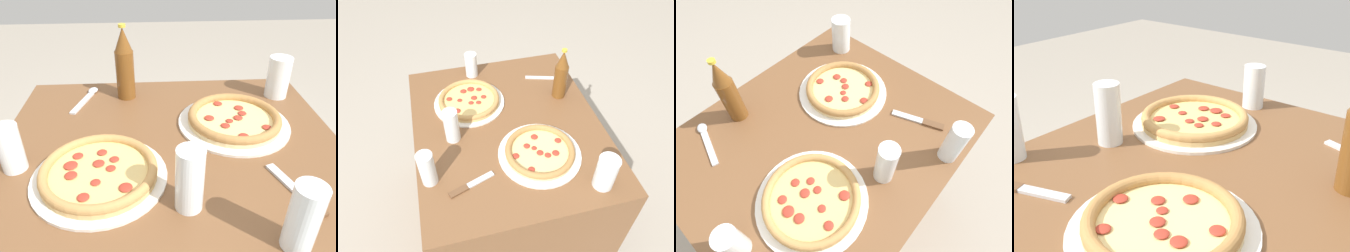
# 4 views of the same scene
# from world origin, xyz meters

# --- Properties ---
(ground_plane) EXTENTS (8.00, 8.00, 0.00)m
(ground_plane) POSITION_xyz_m (0.00, 0.00, 0.00)
(ground_plane) COLOR #A89E8E
(table) EXTENTS (0.96, 0.81, 0.73)m
(table) POSITION_xyz_m (0.00, 0.00, 0.36)
(table) COLOR brown
(table) RESTS_ON ground_plane
(pizza_margherita) EXTENTS (0.33, 0.33, 0.04)m
(pizza_margherita) POSITION_xyz_m (0.20, 0.08, 0.75)
(pizza_margherita) COLOR silver
(pizza_margherita) RESTS_ON table
(pizza_salami) EXTENTS (0.33, 0.33, 0.04)m
(pizza_salami) POSITION_xyz_m (-0.18, -0.14, 0.75)
(pizza_salami) COLOR silver
(pizza_salami) RESTS_ON table
(glass_red_wine) EXTENTS (0.06, 0.06, 0.15)m
(glass_red_wine) POSITION_xyz_m (0.22, -0.35, 0.80)
(glass_red_wine) COLOR white
(glass_red_wine) RESTS_ON table
(glass_iced_tea) EXTENTS (0.06, 0.06, 0.12)m
(glass_iced_tea) POSITION_xyz_m (-0.40, -0.09, 0.78)
(glass_iced_tea) COLOR white
(glass_iced_tea) RESTS_ON table
(glass_water) EXTENTS (0.06, 0.06, 0.15)m
(glass_water) POSITION_xyz_m (0.02, -0.24, 0.80)
(glass_water) COLOR white
(glass_water) RESTS_ON table
(glass_orange_juice) EXTENTS (0.08, 0.08, 0.14)m
(glass_orange_juice) POSITION_xyz_m (0.39, 0.26, 0.79)
(glass_orange_juice) COLOR white
(glass_orange_juice) RESTS_ON table
(beer_bottle) EXTENTS (0.06, 0.06, 0.25)m
(beer_bottle) POSITION_xyz_m (-0.14, 0.29, 0.85)
(beer_bottle) COLOR brown
(beer_bottle) RESTS_ON table
(knife) EXTENTS (0.08, 0.18, 0.01)m
(knife) POSITION_xyz_m (0.27, -0.22, 0.73)
(knife) COLOR brown
(knife) RESTS_ON table
(spoon) EXTENTS (0.08, 0.18, 0.02)m
(spoon) POSITION_xyz_m (-0.27, 0.29, 0.73)
(spoon) COLOR silver
(spoon) RESTS_ON table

